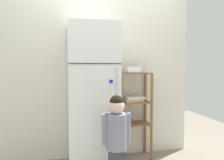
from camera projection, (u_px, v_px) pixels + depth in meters
name	position (u px, v px, depth m)	size (l,w,h in m)	color
kitchen_wall_back	(99.00, 75.00, 3.09)	(2.65, 0.03, 2.29)	silver
refrigerator	(93.00, 96.00, 2.77)	(0.60, 0.62, 1.79)	white
child_standing	(116.00, 131.00, 2.34)	(0.31, 0.23, 0.97)	#3A3E46
pantry_shelf_unit	(134.00, 107.00, 3.05)	(0.46, 0.28, 1.18)	brown
fruit_bin	(133.00, 70.00, 3.01)	(0.20, 0.18, 0.08)	white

